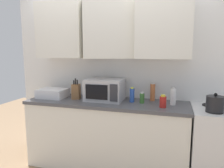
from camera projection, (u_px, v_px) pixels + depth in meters
wall_back_with_cabinets at (111, 49)px, 2.87m from camera, size 2.96×0.56×2.60m
counter_run at (106, 134)px, 2.82m from camera, size 2.09×0.63×0.90m
kettle at (215, 104)px, 2.24m from camera, size 0.18×0.18×0.20m
microwave at (105, 90)px, 2.79m from camera, size 0.48×0.37×0.28m
dish_rack at (53, 93)px, 2.96m from camera, size 0.38×0.30×0.12m
knife_block at (76, 91)px, 2.87m from camera, size 0.12×0.14×0.28m
bottle_red_sauce at (163, 102)px, 2.43m from camera, size 0.08×0.08×0.15m
bottle_spice_jar at (153, 92)px, 2.76m from camera, size 0.06×0.06×0.25m
bottle_blue_cleaner at (132, 95)px, 2.69m from camera, size 0.06×0.06×0.19m
bottle_white_jar at (173, 97)px, 2.55m from camera, size 0.07×0.07×0.21m
bottle_green_oil at (142, 98)px, 2.63m from camera, size 0.06×0.06×0.14m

